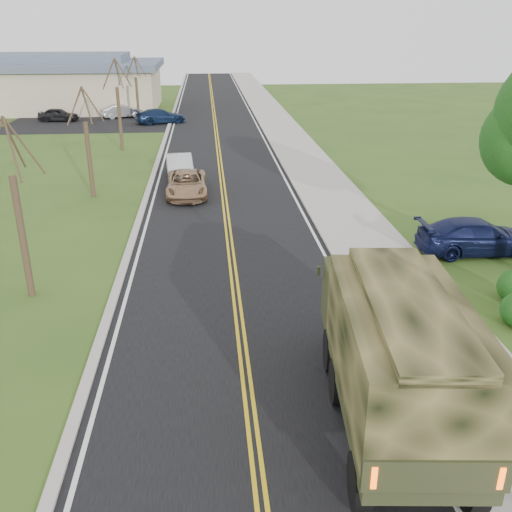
{
  "coord_description": "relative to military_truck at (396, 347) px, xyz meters",
  "views": [
    {
      "loc": [
        -0.84,
        -8.21,
        8.72
      ],
      "look_at": [
        0.61,
        8.51,
        1.8
      ],
      "focal_mm": 40.0,
      "sensor_mm": 36.0,
      "label": 1
    }
  ],
  "objects": [
    {
      "name": "ground",
      "position": [
        -3.18,
        -2.36,
        -2.06
      ],
      "size": [
        160.0,
        160.0,
        0.0
      ],
      "primitive_type": "plane",
      "color": "#304F1A",
      "rests_on": "ground"
    },
    {
      "name": "road",
      "position": [
        -3.18,
        37.64,
        -2.06
      ],
      "size": [
        8.0,
        120.0,
        0.01
      ],
      "primitive_type": "cube",
      "color": "black",
      "rests_on": "ground"
    },
    {
      "name": "curb_right",
      "position": [
        0.97,
        37.64,
        -2.0
      ],
      "size": [
        0.3,
        120.0,
        0.12
      ],
      "primitive_type": "cube",
      "color": "#9E998E",
      "rests_on": "ground"
    },
    {
      "name": "sidewalk_right",
      "position": [
        2.72,
        37.64,
        -2.01
      ],
      "size": [
        3.2,
        120.0,
        0.1
      ],
      "primitive_type": "cube",
      "color": "#9E998E",
      "rests_on": "ground"
    },
    {
      "name": "curb_left",
      "position": [
        -7.33,
        37.64,
        -2.01
      ],
      "size": [
        0.3,
        120.0,
        0.1
      ],
      "primitive_type": "cube",
      "color": "#9E998E",
      "rests_on": "ground"
    },
    {
      "name": "bare_tree_a",
      "position": [
        -10.18,
        7.64,
        0.56
      ],
      "size": [
        1.93,
        2.26,
        6.08
      ],
      "color": "#38281C",
      "rests_on": "ground"
    },
    {
      "name": "bare_tree_b",
      "position": [
        -10.18,
        19.64,
        0.41
      ],
      "size": [
        1.83,
        2.14,
        5.73
      ],
      "color": "#38281C",
      "rests_on": "ground"
    },
    {
      "name": "bare_tree_c",
      "position": [
        -10.18,
        31.64,
        0.71
      ],
      "size": [
        2.04,
        2.39,
        6.42
      ],
      "color": "#38281C",
      "rests_on": "ground"
    },
    {
      "name": "bare_tree_d",
      "position": [
        -10.18,
        43.64,
        0.49
      ],
      "size": [
        1.88,
        2.2,
        5.91
      ],
      "color": "#38281C",
      "rests_on": "ground"
    },
    {
      "name": "commercial_building",
      "position": [
        -19.16,
        53.62,
        0.62
      ],
      "size": [
        25.5,
        21.5,
        5.65
      ],
      "color": "tan",
      "rests_on": "ground"
    },
    {
      "name": "military_truck",
      "position": [
        0.0,
        0.0,
        0.0
      ],
      "size": [
        3.16,
        7.42,
        3.6
      ],
      "rotation": [
        0.0,
        0.0,
        -0.09
      ],
      "color": "black",
      "rests_on": "ground"
    },
    {
      "name": "suv_champagne",
      "position": [
        -5.16,
        19.45,
        -1.42
      ],
      "size": [
        2.2,
        4.64,
        1.28
      ],
      "primitive_type": "imported",
      "rotation": [
        0.0,
        0.0,
        0.02
      ],
      "color": "#A07D5A",
      "rests_on": "ground"
    },
    {
      "name": "sedan_silver",
      "position": [
        -5.66,
        23.03,
        -1.36
      ],
      "size": [
        1.87,
        4.36,
        1.4
      ],
      "primitive_type": "imported",
      "rotation": [
        0.0,
        0.0,
        0.09
      ],
      "color": "silver",
      "rests_on": "ground"
    },
    {
      "name": "pickup_navy",
      "position": [
        6.73,
        10.11,
        -1.36
      ],
      "size": [
        4.84,
        1.97,
        1.41
      ],
      "primitive_type": "imported",
      "rotation": [
        0.0,
        0.0,
        1.57
      ],
      "color": "#10163D",
      "rests_on": "ground"
    },
    {
      "name": "utility_box_near",
      "position": [
        2.97,
        0.08,
        -1.56
      ],
      "size": [
        0.71,
        0.64,
        0.8
      ],
      "primitive_type": "cube",
      "rotation": [
        0.0,
        0.0,
        0.27
      ],
      "color": "#1B4D1B",
      "rests_on": "sidewalk_right"
    },
    {
      "name": "lot_car_dark",
      "position": [
        -17.81,
        45.31,
        -1.45
      ],
      "size": [
        3.71,
        1.69,
        1.24
      ],
      "primitive_type": "imported",
      "rotation": [
        0.0,
        0.0,
        1.51
      ],
      "color": "black",
      "rests_on": "ground"
    },
    {
      "name": "lot_car_silver",
      "position": [
        -12.1,
        47.03,
        -1.42
      ],
      "size": [
        4.13,
        2.68,
        1.29
      ],
      "primitive_type": "imported",
      "rotation": [
        0.0,
        0.0,
        1.94
      ],
      "color": "#ADACB1",
      "rests_on": "ground"
    },
    {
      "name": "lot_car_navy",
      "position": [
        -8.18,
        43.32,
        -1.4
      ],
      "size": [
        4.93,
        3.3,
        1.33
      ],
      "primitive_type": "imported",
      "rotation": [
        0.0,
        0.0,
        1.92
      ],
      "color": "#11203E",
      "rests_on": "ground"
    }
  ]
}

